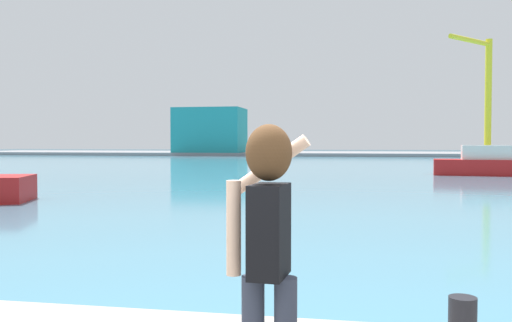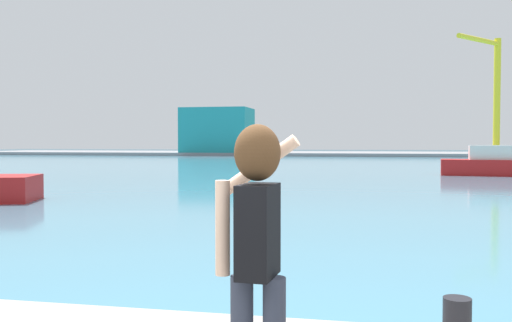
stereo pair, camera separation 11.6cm
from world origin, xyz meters
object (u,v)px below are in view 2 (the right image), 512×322
at_px(warehouse_left, 217,130).
at_px(person_photographer, 256,236).
at_px(boat_moored_2, 509,165).
at_px(harbor_bollard, 457,322).
at_px(port_crane, 493,84).

bearing_deg(warehouse_left, person_photographer, -74.37).
distance_m(person_photographer, boat_moored_2, 36.96).
height_order(person_photographer, boat_moored_2, person_photographer).
bearing_deg(harbor_bollard, person_photographer, -135.57).
bearing_deg(boat_moored_2, warehouse_left, 130.17).
bearing_deg(person_photographer, harbor_bollard, -41.07).
xyz_separation_m(warehouse_left, port_crane, (43.28, -1.48, 6.79)).
xyz_separation_m(harbor_bollard, boat_moored_2, (8.52, 34.27, -0.07)).
bearing_deg(warehouse_left, boat_moored_2, -56.10).
height_order(harbor_bollard, boat_moored_2, boat_moored_2).
relative_size(harbor_bollard, warehouse_left, 0.03).
height_order(person_photographer, harbor_bollard, person_photographer).
xyz_separation_m(person_photographer, port_crane, (19.16, 84.73, 9.36)).
relative_size(harbor_bollard, boat_moored_2, 0.04).
distance_m(person_photographer, harbor_bollard, 2.10).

